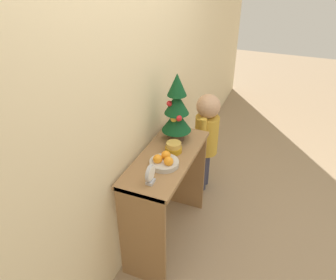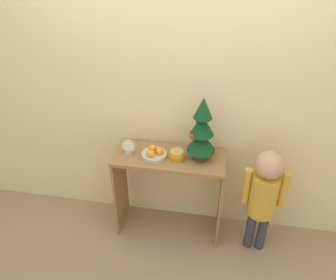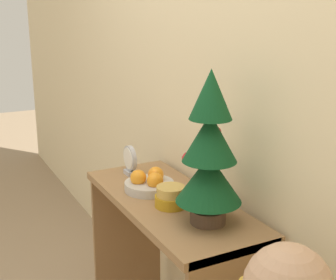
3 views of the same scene
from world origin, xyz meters
The scene contains 8 objects.
ground_plane centered at (0.00, 0.00, 0.00)m, with size 12.00×12.00×0.00m, color #997F60.
back_wall centered at (0.00, 0.42, 1.25)m, with size 7.00×0.05×2.50m, color beige.
console_table centered at (0.00, 0.19, 0.59)m, with size 0.90×0.37×0.81m.
mini_tree centered at (0.25, 0.21, 1.07)m, with size 0.23×0.23×0.53m.
fruit_bowl centered at (-0.12, 0.16, 0.85)m, with size 0.20×0.20×0.09m.
singing_bowl centered at (0.07, 0.16, 0.85)m, with size 0.12×0.12×0.08m.
desk_clock centered at (-0.33, 0.16, 0.88)m, with size 0.11×0.04×0.13m.
child_figure centered at (0.77, 0.10, 0.63)m, with size 0.34×0.22×1.00m.
Camera 1 is at (-1.81, -0.56, 2.10)m, focal length 35.00 mm.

